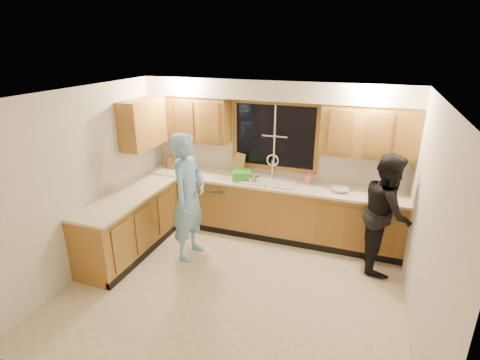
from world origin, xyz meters
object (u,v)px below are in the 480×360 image
sink (269,185)px  man (189,197)px  knife_block (171,163)px  stove (105,242)px  soap_bottle (309,177)px  bowl (340,190)px  dish_crate (242,175)px  dishwasher (220,204)px  woman (386,212)px

sink → man: bearing=-130.6°
sink → knife_block: sink is taller
stove → soap_bottle: size_ratio=4.50×
man → bowl: bearing=-63.3°
sink → stove: sink is taller
dish_crate → dishwasher: bearing=175.0°
stove → woman: (3.58, 1.42, 0.39)m
bowl → dishwasher: bearing=178.7°
dishwasher → stove: stove is taller
dishwasher → knife_block: 1.13m
bowl → stove: bearing=-148.8°
dish_crate → woman: bearing=-9.0°
woman → bowl: 0.75m
bowl → knife_block: bearing=177.8°
woman → dish_crate: 2.25m
stove → man: size_ratio=0.48×
sink → soap_bottle: bearing=13.3°
knife_block → dishwasher: bearing=-4.8°
sink → stove: (-1.80, -1.82, -0.41)m
sink → dish_crate: bearing=-173.5°
dishwasher → stove: bearing=-117.7°
knife_block → soap_bottle: size_ratio=1.05×
knife_block → bowl: size_ratio=0.88×
stove → soap_bottle: (2.41, 1.97, 0.57)m
woman → dish_crate: (-2.22, 0.35, 0.15)m
bowl → sink: bearing=177.0°
dishwasher → knife_block: (-0.95, 0.07, 0.61)m
man → woman: (2.68, 0.65, -0.10)m
stove → man: 1.28m
stove → knife_block: size_ratio=4.29×
sink → bowl: sink is taller
man → bowl: 2.25m
dish_crate → bowl: dish_crate is taller
woman → knife_block: bearing=78.2°
sink → man: man is taller
dishwasher → soap_bottle: bearing=6.2°
woman → soap_bottle: bearing=60.3°
stove → soap_bottle: 3.17m
man → sink: bearing=-40.0°
man → woman: bearing=-75.8°
knife_block → soap_bottle: (2.41, 0.09, -0.00)m
sink → dishwasher: (-0.85, -0.01, -0.45)m
sink → man: (-0.90, -1.05, 0.07)m
dish_crate → bowl: 1.56m
man → dish_crate: (0.46, 1.00, 0.05)m
dish_crate → bowl: size_ratio=1.27×
stove → woman: 3.87m
dish_crate → bowl: (1.56, -0.01, -0.04)m
dishwasher → bowl: bowl is taller
stove → bowl: bowl is taller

